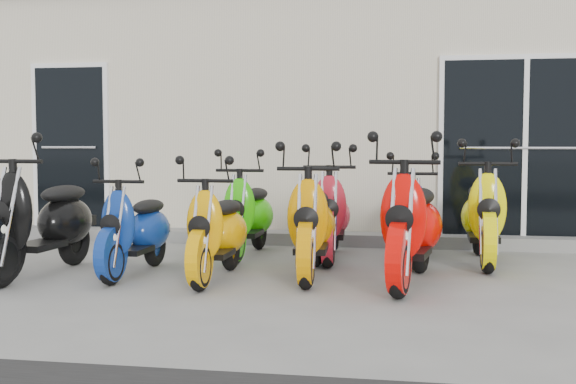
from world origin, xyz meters
name	(u,v)px	position (x,y,z in m)	size (l,w,h in m)	color
ground	(278,273)	(0.00, 0.00, 0.00)	(80.00, 80.00, 0.00)	gray
building	(335,122)	(0.00, 5.20, 1.60)	(14.00, 6.00, 3.20)	beige
roof_cap	(335,20)	(0.00, 5.20, 3.28)	(14.20, 6.20, 0.16)	#3F3F42
front_step	(307,238)	(0.00, 2.02, 0.07)	(14.00, 0.40, 0.15)	gray
door_left	(71,143)	(-3.20, 2.17, 1.26)	(1.07, 0.08, 2.22)	black
door_right	(525,143)	(2.60, 2.17, 1.26)	(2.02, 0.08, 2.22)	black
scooter_front_black	(41,204)	(-2.20, -0.48, 0.68)	(0.67, 1.85, 1.36)	black
scooter_front_blue	(135,216)	(-1.33, -0.31, 0.57)	(0.56, 1.53, 1.13)	navy
scooter_front_orange_a	(217,217)	(-0.49, -0.41, 0.58)	(0.57, 1.57, 1.16)	#E89E02
scooter_front_orange_b	(312,209)	(0.35, -0.13, 0.64)	(0.63, 1.74, 1.28)	orange
scooter_front_red	(412,208)	(1.28, -0.34, 0.68)	(0.67, 1.85, 1.37)	#E90702
scooter_back_green	(248,202)	(-0.51, 0.99, 0.60)	(0.59, 1.63, 1.20)	#2DC609
scooter_back_red	(331,201)	(0.41, 0.95, 0.63)	(0.62, 1.70, 1.26)	red
scooter_back_blue	(412,206)	(1.28, 1.00, 0.59)	(0.58, 1.59, 1.18)	#00339C
scooter_back_yellow	(484,201)	(2.02, 0.91, 0.66)	(0.65, 1.77, 1.31)	#FAF101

